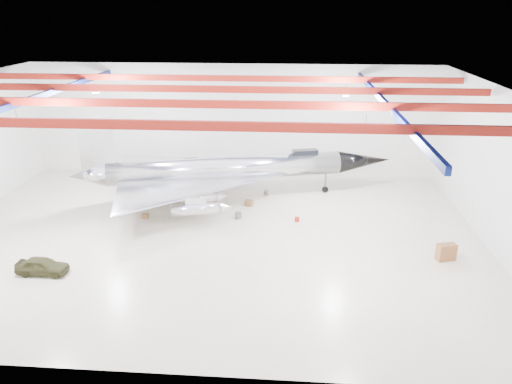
{
  "coord_description": "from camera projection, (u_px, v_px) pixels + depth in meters",
  "views": [
    {
      "loc": [
        6.06,
        -33.41,
        15.97
      ],
      "look_at": [
        3.3,
        2.0,
        2.84
      ],
      "focal_mm": 35.0,
      "sensor_mm": 36.0,
      "label": 1
    }
  ],
  "objects": [
    {
      "name": "parts_bin",
      "position": [
        249.0,
        203.0,
        42.83
      ],
      "size": [
        0.8,
        0.71,
        0.47
      ],
      "primitive_type": "cube",
      "rotation": [
        0.0,
        0.0,
        -0.32
      ],
      "color": "olive",
      "rests_on": "floor"
    },
    {
      "name": "wall_back",
      "position": [
        233.0,
        121.0,
        49.34
      ],
      "size": [
        40.0,
        0.0,
        40.0
      ],
      "primitive_type": "plane",
      "rotation": [
        1.57,
        0.0,
        0.0
      ],
      "color": "silver",
      "rests_on": "floor"
    },
    {
      "name": "ceiling_structure",
      "position": [
        205.0,
        97.0,
        33.64
      ],
      "size": [
        39.5,
        29.5,
        1.08
      ],
      "color": "maroon",
      "rests_on": "ceiling"
    },
    {
      "name": "floor",
      "position": [
        210.0,
        236.0,
        37.22
      ],
      "size": [
        40.0,
        40.0,
        0.0
      ],
      "primitive_type": "plane",
      "color": "beige",
      "rests_on": "ground"
    },
    {
      "name": "crate_small",
      "position": [
        171.0,
        200.0,
        43.79
      ],
      "size": [
        0.4,
        0.33,
        0.26
      ],
      "primitive_type": "cube",
      "rotation": [
        0.0,
        0.0,
        -0.1
      ],
      "color": "#59595B",
      "rests_on": "floor"
    },
    {
      "name": "jet_aircraft",
      "position": [
        226.0,
        171.0,
        43.58
      ],
      "size": [
        27.95,
        19.76,
        7.75
      ],
      "rotation": [
        0.0,
        0.0,
        0.25
      ],
      "color": "silver",
      "rests_on": "floor"
    },
    {
      "name": "ceiling",
      "position": [
        205.0,
        87.0,
        33.4
      ],
      "size": [
        40.0,
        40.0,
        0.0
      ],
      "primitive_type": "plane",
      "rotation": [
        3.14,
        0.0,
        0.0
      ],
      "color": "#0A0F38",
      "rests_on": "wall_back"
    },
    {
      "name": "toolbox_red",
      "position": [
        184.0,
        201.0,
        43.42
      ],
      "size": [
        0.52,
        0.43,
        0.34
      ],
      "primitive_type": "cube",
      "rotation": [
        0.0,
        0.0,
        0.08
      ],
      "color": "#9B200F",
      "rests_on": "floor"
    },
    {
      "name": "spares_box",
      "position": [
        266.0,
        192.0,
        45.4
      ],
      "size": [
        0.52,
        0.52,
        0.37
      ],
      "primitive_type": "cylinder",
      "rotation": [
        0.0,
        0.0,
        -0.29
      ],
      "color": "#59595B",
      "rests_on": "floor"
    },
    {
      "name": "wall_right",
      "position": [
        498.0,
        172.0,
        33.86
      ],
      "size": [
        0.0,
        30.0,
        30.0
      ],
      "primitive_type": "plane",
      "rotation": [
        1.57,
        0.0,
        -1.57
      ],
      "color": "silver",
      "rests_on": "floor"
    },
    {
      "name": "crate_ply",
      "position": [
        145.0,
        216.0,
        40.3
      ],
      "size": [
        0.56,
        0.47,
        0.37
      ],
      "primitive_type": "cube",
      "rotation": [
        0.0,
        0.0,
        0.1
      ],
      "color": "olive",
      "rests_on": "floor"
    },
    {
      "name": "engine_drum",
      "position": [
        238.0,
        216.0,
        40.2
      ],
      "size": [
        0.61,
        0.61,
        0.48
      ],
      "primitive_type": "cylinder",
      "rotation": [
        0.0,
        0.0,
        0.15
      ],
      "color": "#59595B",
      "rests_on": "floor"
    },
    {
      "name": "jeep",
      "position": [
        42.0,
        266.0,
        31.7
      ],
      "size": [
        3.31,
        1.35,
        1.12
      ],
      "primitive_type": "imported",
      "rotation": [
        0.0,
        0.0,
        1.56
      ],
      "color": "#333319",
      "rests_on": "floor"
    },
    {
      "name": "desk",
      "position": [
        446.0,
        252.0,
        33.46
      ],
      "size": [
        1.39,
        0.97,
        1.16
      ],
      "primitive_type": "cube",
      "rotation": [
        0.0,
        0.0,
        0.29
      ],
      "color": "brown",
      "rests_on": "floor"
    },
    {
      "name": "tool_chest",
      "position": [
        297.0,
        219.0,
        39.67
      ],
      "size": [
        0.39,
        0.39,
        0.34
      ],
      "primitive_type": "cylinder",
      "rotation": [
        0.0,
        0.0,
        0.01
      ],
      "color": "#9B200F",
      "rests_on": "floor"
    },
    {
      "name": "oil_barrel",
      "position": [
        178.0,
        203.0,
        43.07
      ],
      "size": [
        0.55,
        0.45,
        0.36
      ],
      "primitive_type": "cube",
      "rotation": [
        0.0,
        0.0,
        -0.09
      ],
      "color": "olive",
      "rests_on": "floor"
    }
  ]
}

